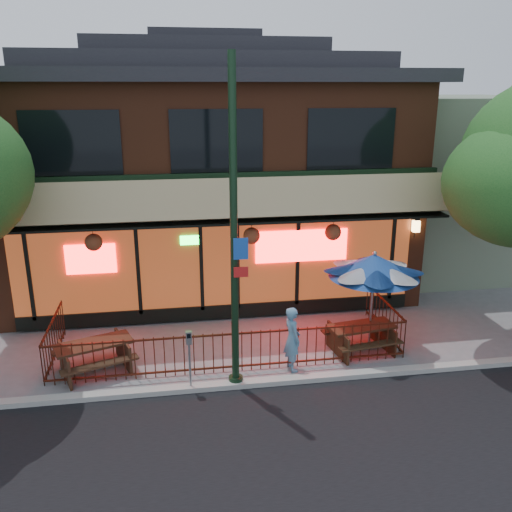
{
  "coord_description": "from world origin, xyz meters",
  "views": [
    {
      "loc": [
        -1.22,
        -10.98,
        6.36
      ],
      "look_at": [
        0.84,
        2.0,
        2.22
      ],
      "focal_mm": 38.0,
      "sensor_mm": 36.0,
      "label": 1
    }
  ],
  "objects_px": {
    "street_light": "(234,249)",
    "picnic_table_left": "(94,352)",
    "picnic_table_right": "(361,334)",
    "pedestrian": "(292,339)",
    "patio_umbrella": "(374,266)",
    "parking_meter_near": "(189,351)"
  },
  "relations": [
    {
      "from": "patio_umbrella",
      "to": "pedestrian",
      "type": "bearing_deg",
      "value": -158.69
    },
    {
      "from": "pedestrian",
      "to": "parking_meter_near",
      "type": "xyz_separation_m",
      "value": [
        -2.38,
        -0.58,
        0.18
      ]
    },
    {
      "from": "picnic_table_right",
      "to": "patio_umbrella",
      "type": "relative_size",
      "value": 0.72
    },
    {
      "from": "picnic_table_left",
      "to": "patio_umbrella",
      "type": "distance_m",
      "value": 6.96
    },
    {
      "from": "patio_umbrella",
      "to": "pedestrian",
      "type": "xyz_separation_m",
      "value": [
        -2.22,
        -0.86,
        -1.38
      ]
    },
    {
      "from": "street_light",
      "to": "picnic_table_left",
      "type": "relative_size",
      "value": 3.39
    },
    {
      "from": "picnic_table_left",
      "to": "street_light",
      "type": "bearing_deg",
      "value": -19.28
    },
    {
      "from": "picnic_table_left",
      "to": "parking_meter_near",
      "type": "xyz_separation_m",
      "value": [
        2.15,
        -1.18,
        0.47
      ]
    },
    {
      "from": "picnic_table_left",
      "to": "picnic_table_right",
      "type": "height_order",
      "value": "picnic_table_left"
    },
    {
      "from": "street_light",
      "to": "patio_umbrella",
      "type": "height_order",
      "value": "street_light"
    },
    {
      "from": "picnic_table_right",
      "to": "picnic_table_left",
      "type": "bearing_deg",
      "value": -180.0
    },
    {
      "from": "parking_meter_near",
      "to": "picnic_table_right",
      "type": "bearing_deg",
      "value": 15.42
    },
    {
      "from": "picnic_table_left",
      "to": "parking_meter_near",
      "type": "distance_m",
      "value": 2.5
    },
    {
      "from": "parking_meter_near",
      "to": "pedestrian",
      "type": "bearing_deg",
      "value": 13.68
    },
    {
      "from": "street_light",
      "to": "parking_meter_near",
      "type": "height_order",
      "value": "street_light"
    },
    {
      "from": "picnic_table_right",
      "to": "pedestrian",
      "type": "bearing_deg",
      "value": -162.45
    },
    {
      "from": "parking_meter_near",
      "to": "street_light",
      "type": "bearing_deg",
      "value": 4.41
    },
    {
      "from": "patio_umbrella",
      "to": "parking_meter_near",
      "type": "distance_m",
      "value": 4.97
    },
    {
      "from": "street_light",
      "to": "picnic_table_left",
      "type": "bearing_deg",
      "value": 160.72
    },
    {
      "from": "street_light",
      "to": "parking_meter_near",
      "type": "bearing_deg",
      "value": -175.59
    },
    {
      "from": "pedestrian",
      "to": "picnic_table_right",
      "type": "bearing_deg",
      "value": -84.23
    },
    {
      "from": "picnic_table_left",
      "to": "parking_meter_near",
      "type": "height_order",
      "value": "parking_meter_near"
    }
  ]
}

